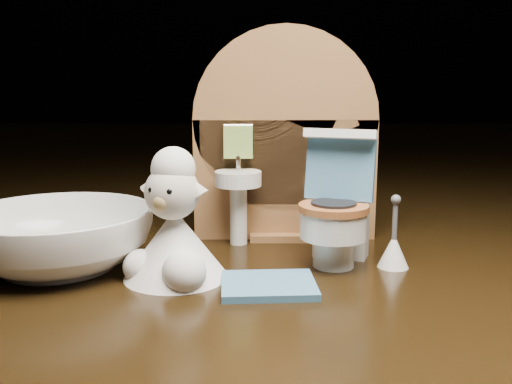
# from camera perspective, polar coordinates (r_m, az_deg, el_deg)

# --- Properties ---
(backdrop_panel) EXTENTS (0.13, 0.05, 0.15)m
(backdrop_panel) POSITION_cam_1_polar(r_m,az_deg,el_deg) (0.41, 2.81, 4.48)
(backdrop_panel) COLOR #966337
(backdrop_panel) RESTS_ON ground
(toy_toilet) EXTENTS (0.05, 0.06, 0.08)m
(toy_toilet) POSITION_cam_1_polar(r_m,az_deg,el_deg) (0.36, 8.13, -2.28)
(toy_toilet) COLOR white
(toy_toilet) RESTS_ON ground
(bath_mat) EXTENTS (0.05, 0.05, 0.00)m
(bath_mat) POSITION_cam_1_polar(r_m,az_deg,el_deg) (0.32, 1.26, -9.31)
(bath_mat) COLOR teal
(bath_mat) RESTS_ON ground
(toilet_brush) EXTENTS (0.02, 0.02, 0.05)m
(toilet_brush) POSITION_cam_1_polar(r_m,az_deg,el_deg) (0.36, 13.60, -5.50)
(toilet_brush) COLOR white
(toilet_brush) RESTS_ON ground
(plush_lamb) EXTENTS (0.06, 0.06, 0.08)m
(plush_lamb) POSITION_cam_1_polar(r_m,az_deg,el_deg) (0.33, -8.21, -4.07)
(plush_lamb) COLOR white
(plush_lamb) RESTS_ON ground
(ceramic_bowl) EXTENTS (0.15, 0.15, 0.04)m
(ceramic_bowl) POSITION_cam_1_polar(r_m,az_deg,el_deg) (0.37, -19.22, -4.48)
(ceramic_bowl) COLOR white
(ceramic_bowl) RESTS_ON ground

